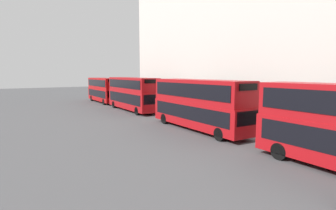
{
  "coord_description": "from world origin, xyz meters",
  "views": [
    {
      "loc": [
        -12.76,
        0.26,
        4.98
      ],
      "look_at": [
        0.48,
        21.49,
        1.94
      ],
      "focal_mm": 28.0,
      "sensor_mm": 36.0,
      "label": 1
    }
  ],
  "objects_px": {
    "bus_second_in_queue": "(199,102)",
    "bus_trailing": "(104,89)",
    "bus_third_in_queue": "(132,93)",
    "pedestrian": "(317,136)"
  },
  "relations": [
    {
      "from": "bus_second_in_queue",
      "to": "bus_trailing",
      "type": "xyz_separation_m",
      "value": [
        0.0,
        25.87,
        -0.13
      ]
    },
    {
      "from": "bus_second_in_queue",
      "to": "pedestrian",
      "type": "distance_m",
      "value": 9.42
    },
    {
      "from": "bus_third_in_queue",
      "to": "bus_trailing",
      "type": "distance_m",
      "value": 11.81
    },
    {
      "from": "bus_second_in_queue",
      "to": "bus_third_in_queue",
      "type": "relative_size",
      "value": 1.01
    },
    {
      "from": "bus_third_in_queue",
      "to": "bus_trailing",
      "type": "bearing_deg",
      "value": 90.0
    },
    {
      "from": "bus_second_in_queue",
      "to": "bus_trailing",
      "type": "relative_size",
      "value": 1.09
    },
    {
      "from": "bus_second_in_queue",
      "to": "pedestrian",
      "type": "relative_size",
      "value": 6.05
    },
    {
      "from": "bus_second_in_queue",
      "to": "bus_trailing",
      "type": "distance_m",
      "value": 25.87
    },
    {
      "from": "pedestrian",
      "to": "bus_third_in_queue",
      "type": "bearing_deg",
      "value": 97.16
    },
    {
      "from": "bus_second_in_queue",
      "to": "bus_trailing",
      "type": "height_order",
      "value": "bus_second_in_queue"
    }
  ]
}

